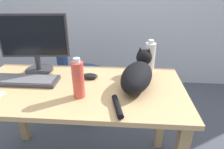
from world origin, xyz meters
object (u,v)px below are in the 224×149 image
office_chair (79,82)px  computer_mouse (90,76)px  water_bottle (78,79)px  cat (138,74)px  monitor (34,41)px  keyboard (25,80)px  spray_bottle (150,57)px

office_chair → computer_mouse: size_ratio=8.17×
water_bottle → office_chair: bearing=105.4°
cat → water_bottle: 0.37m
monitor → cat: 0.75m
monitor → keyboard: bearing=-97.2°
cat → computer_mouse: size_ratio=5.38×
office_chair → monitor: 0.79m
office_chair → spray_bottle: bearing=-34.0°
office_chair → computer_mouse: bearing=-67.6°
monitor → cat: size_ratio=0.81×
cat → monitor: bearing=166.3°
monitor → office_chair: bearing=73.5°
monitor → water_bottle: (0.38, -0.33, -0.12)m
office_chair → water_bottle: size_ratio=3.79×
keyboard → computer_mouse: bearing=11.3°
keyboard → cat: size_ratio=0.74×
cat → water_bottle: water_bottle is taller
keyboard → computer_mouse: computer_mouse is taller
cat → water_bottle: bearing=-156.0°
monitor → cat: monitor is taller
office_chair → cat: 0.99m
computer_mouse → water_bottle: bearing=-95.0°
computer_mouse → keyboard: bearing=-168.7°
computer_mouse → spray_bottle: (0.42, 0.16, 0.09)m
computer_mouse → spray_bottle: 0.45m
monitor → computer_mouse: size_ratio=4.37×
keyboard → computer_mouse: (0.42, 0.08, 0.00)m
office_chair → cat: bearing=-50.2°
water_bottle → spray_bottle: size_ratio=1.00×
cat → keyboard: bearing=-179.5°
office_chair → monitor: (-0.15, -0.51, 0.58)m
office_chair → keyboard: 0.80m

